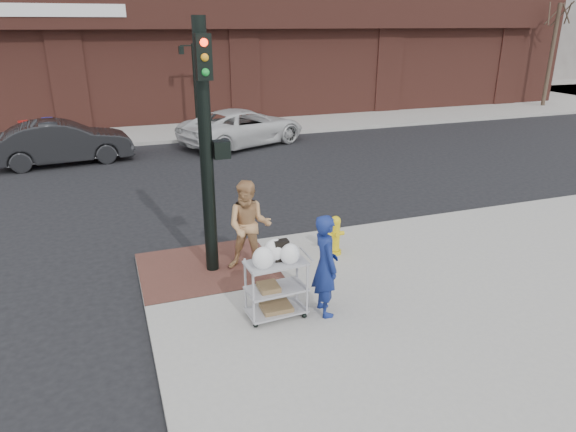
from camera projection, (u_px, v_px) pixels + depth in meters
name	position (u px, v px, depth m)	size (l,w,h in m)	color
ground	(246.00, 288.00, 10.34)	(220.00, 220.00, 0.00)	black
sidewalk_far	(289.00, 87.00, 42.46)	(65.00, 36.00, 0.15)	#989690
brick_curb_ramp	(207.00, 267.00, 10.89)	(2.80, 2.40, 0.01)	#4E2D24
bare_tree_a	(561.00, 1.00, 30.28)	(1.80, 1.80, 7.20)	#382B21
lamp_post	(195.00, 77.00, 24.14)	(1.32, 0.22, 4.00)	black
traffic_signal_pole	(207.00, 144.00, 9.87)	(0.61, 0.51, 5.00)	black
woman_blue	(325.00, 265.00, 8.89)	(0.68, 0.44, 1.86)	navy
pedestrian_tan	(249.00, 226.00, 10.54)	(0.93, 0.73, 1.92)	tan
sedan_dark	(63.00, 142.00, 19.28)	(1.73, 4.96, 1.64)	black
minivan_white	(243.00, 127.00, 22.25)	(2.61, 5.66, 1.57)	silver
utility_cart	(276.00, 284.00, 8.85)	(1.07, 0.64, 1.43)	#9B9A9F
fire_hydrant	(335.00, 235.00, 11.39)	(0.42, 0.30, 0.90)	gold
newsbox_red	(25.00, 132.00, 22.13)	(0.40, 0.36, 0.94)	#A71613
newsbox_blue	(49.00, 130.00, 22.21)	(0.44, 0.40, 1.05)	#1D26BE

